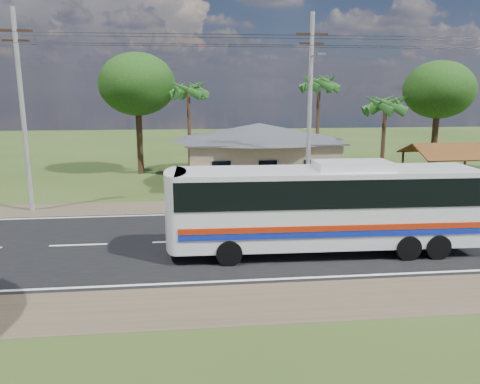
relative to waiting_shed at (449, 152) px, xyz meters
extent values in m
plane|color=#2D4117|center=(-13.00, -8.50, -2.73)|extent=(120.00, 120.00, 0.00)
cube|color=black|center=(-13.00, -8.50, -2.72)|extent=(120.00, 10.00, 0.02)
cube|color=brown|center=(-13.00, -2.00, -2.72)|extent=(120.00, 3.00, 0.01)
cube|color=brown|center=(-13.00, -15.00, -2.72)|extent=(120.00, 3.00, 0.01)
cube|color=silver|center=(-13.00, -3.80, -2.70)|extent=(120.00, 0.15, 0.01)
cube|color=silver|center=(-13.00, -13.20, -2.70)|extent=(120.00, 0.15, 0.01)
cube|color=silver|center=(-13.00, -8.50, -2.70)|extent=(120.00, 0.15, 0.01)
cube|color=#C6B484|center=(-12.00, 4.50, -1.13)|extent=(10.00, 8.00, 3.20)
cube|color=#4C4F54|center=(-12.00, 4.50, 0.52)|extent=(10.60, 8.60, 0.10)
pyramid|color=#4C4F54|center=(-12.00, 4.50, 1.67)|extent=(12.40, 10.00, 1.20)
cube|color=black|center=(-15.00, 0.48, -1.03)|extent=(1.20, 0.08, 1.20)
cube|color=black|center=(-12.00, 0.48, -1.03)|extent=(1.20, 0.08, 1.20)
cube|color=black|center=(-9.00, 0.48, -1.03)|extent=(1.20, 0.08, 1.20)
cylinder|color=#342013|center=(-2.30, -1.80, -1.43)|extent=(0.16, 0.16, 2.60)
cylinder|color=#342013|center=(-2.30, 1.80, -1.43)|extent=(0.16, 0.16, 2.60)
cylinder|color=#342013|center=(2.30, 1.80, -1.43)|extent=(0.16, 0.16, 2.60)
cube|color=brown|center=(0.00, -1.10, 0.17)|extent=(5.20, 2.28, 0.90)
cube|color=brown|center=(0.00, 1.10, 0.17)|extent=(5.20, 2.28, 0.90)
cube|color=#342013|center=(0.00, 0.00, 0.52)|extent=(5.20, 0.12, 0.12)
cube|color=#9E9E99|center=(-1.00, -2.90, -2.28)|extent=(7.00, 0.30, 0.90)
cylinder|color=#9E9E99|center=(-26.00, -2.00, 2.77)|extent=(0.26, 0.26, 11.00)
cube|color=#342013|center=(-26.00, -2.00, 7.07)|extent=(1.80, 0.12, 0.12)
cube|color=#342013|center=(-26.00, -2.00, 6.57)|extent=(1.40, 0.10, 0.10)
cylinder|color=#9E9E99|center=(-10.00, -2.00, 2.77)|extent=(0.26, 0.26, 11.00)
cube|color=#342013|center=(-10.00, -2.00, 7.07)|extent=(1.80, 0.12, 0.12)
cube|color=#342013|center=(-10.00, -2.00, 6.57)|extent=(1.40, 0.10, 0.10)
cylinder|color=gray|center=(-10.00, -3.00, 5.87)|extent=(0.08, 2.00, 0.08)
cube|color=gray|center=(-10.00, -4.00, 5.87)|extent=(0.50, 0.18, 0.12)
cylinder|color=black|center=(-18.00, -2.00, 6.87)|extent=(16.00, 0.02, 0.02)
cylinder|color=black|center=(-2.50, -2.00, 6.87)|extent=(15.00, 0.02, 0.02)
cylinder|color=#47301E|center=(-3.50, 2.50, 0.27)|extent=(0.28, 0.28, 6.00)
cylinder|color=#47301E|center=(-7.00, 7.00, 1.02)|extent=(0.28, 0.28, 7.50)
cylinder|color=#47301E|center=(-17.00, 7.50, 0.77)|extent=(0.28, 0.28, 7.00)
cylinder|color=#47301E|center=(-21.00, 9.50, 0.25)|extent=(0.50, 0.50, 5.95)
ellipsoid|color=#153C10|center=(-21.00, 9.50, 4.42)|extent=(6.00, 6.00, 4.92)
cylinder|color=#47301E|center=(3.00, 7.50, 0.07)|extent=(0.50, 0.50, 5.60)
ellipsoid|color=#153C10|center=(3.00, 7.50, 3.99)|extent=(5.60, 5.60, 4.59)
cube|color=silver|center=(-11.34, -10.49, -0.70)|extent=(12.52, 2.88, 3.12)
cube|color=black|center=(-11.34, -10.49, 0.07)|extent=(12.57, 2.94, 1.14)
cube|color=black|center=(-17.57, -10.35, -0.29)|extent=(0.18, 2.39, 1.87)
cube|color=#AA240A|center=(-11.37, -11.81, -1.28)|extent=(12.25, 0.32, 0.23)
cube|color=#0E1F9A|center=(-11.37, -11.81, -1.53)|extent=(12.25, 0.32, 0.23)
cube|color=silver|center=(-10.31, -10.51, 1.01)|extent=(3.15, 1.73, 0.31)
cylinder|color=black|center=(-15.52, -11.59, -2.21)|extent=(1.05, 0.39, 1.04)
cylinder|color=black|center=(-15.47, -9.20, -2.21)|extent=(1.05, 0.39, 1.04)
cylinder|color=black|center=(-8.26, -11.75, -2.21)|extent=(1.05, 0.39, 1.04)
cylinder|color=black|center=(-8.20, -9.36, -2.21)|extent=(1.05, 0.39, 1.04)
cylinder|color=black|center=(-7.01, -11.78, -2.21)|extent=(1.05, 0.39, 1.04)
cylinder|color=black|center=(-6.96, -9.39, -2.21)|extent=(1.05, 0.39, 1.04)
imported|color=black|center=(-0.22, -2.31, -2.24)|extent=(1.98, 1.35, 0.99)
camera|label=1|loc=(-16.94, -28.93, 4.11)|focal=35.00mm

